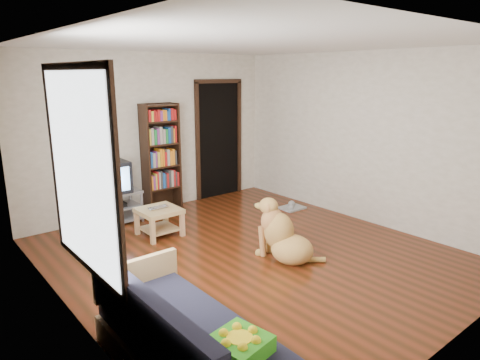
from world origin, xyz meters
TOP-DOWN VIEW (x-y plane):
  - ground at (0.00, 0.00)m, footprint 5.00×5.00m
  - ceiling at (0.00, 0.00)m, footprint 5.00×5.00m
  - wall_back at (0.00, 2.50)m, footprint 4.50×0.00m
  - wall_front at (0.00, -2.50)m, footprint 4.50×0.00m
  - wall_left at (-2.25, 0.00)m, footprint 0.00×5.00m
  - wall_right at (2.25, 0.00)m, footprint 0.00×5.00m
  - green_cushion at (-1.75, -1.90)m, footprint 0.41×0.41m
  - laptop at (-0.57, 1.31)m, footprint 0.30×0.19m
  - dog_bowl at (1.51, 1.25)m, footprint 0.22×0.22m
  - grey_rag at (1.81, 1.00)m, footprint 0.41×0.33m
  - window at (-2.23, -0.50)m, footprint 0.03×1.46m
  - doorway at (1.35, 2.48)m, footprint 1.03×0.05m
  - tv_stand at (-0.90, 2.25)m, footprint 0.90×0.45m
  - crt_tv at (-0.90, 2.27)m, footprint 0.55×0.52m
  - bookshelf at (0.05, 2.34)m, footprint 0.60×0.30m
  - sofa at (-1.87, -1.38)m, footprint 0.80×1.80m
  - coffee_table at (-0.57, 1.34)m, footprint 0.55×0.55m
  - dog at (0.23, -0.34)m, footprint 0.62×0.88m

SIDE VIEW (x-z plane):
  - ground at x=0.00m, z-range 0.00..0.00m
  - grey_rag at x=1.81m, z-range 0.00..0.03m
  - dog_bowl at x=1.51m, z-range 0.00..0.08m
  - sofa at x=-1.87m, z-range -0.14..0.66m
  - tv_stand at x=-0.90m, z-range 0.02..0.52m
  - coffee_table at x=-0.57m, z-range 0.08..0.48m
  - dog at x=0.23m, z-range -0.11..0.68m
  - laptop at x=-0.57m, z-range 0.40..0.42m
  - green_cushion at x=-1.75m, z-range 0.42..0.54m
  - crt_tv at x=-0.90m, z-range 0.45..1.03m
  - bookshelf at x=0.05m, z-range 0.10..1.90m
  - doorway at x=1.35m, z-range 0.03..2.21m
  - wall_back at x=0.00m, z-range -0.95..3.55m
  - wall_front at x=0.00m, z-range -0.95..3.55m
  - wall_left at x=-2.25m, z-range -1.20..3.80m
  - wall_right at x=2.25m, z-range -1.20..3.80m
  - window at x=-2.23m, z-range 0.65..2.35m
  - ceiling at x=0.00m, z-range 2.60..2.60m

